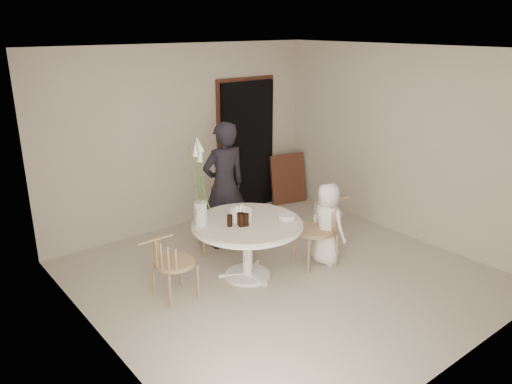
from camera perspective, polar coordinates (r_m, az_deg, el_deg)
ground at (r=6.27m, az=3.03°, el=-9.48°), size 4.50×4.50×0.00m
room_shell at (r=5.69m, az=3.30°, el=5.05°), size 4.50×4.50×4.50m
doorway at (r=8.18m, az=-1.00°, el=5.21°), size 1.00×0.10×2.10m
door_trim at (r=8.19m, az=-1.18°, el=5.66°), size 1.12×0.03×2.22m
table at (r=5.98m, az=-0.99°, el=-4.39°), size 1.33×1.33×0.73m
picture_frame at (r=8.60m, az=3.70°, el=1.52°), size 0.67×0.33×0.85m
chair_far at (r=6.88m, az=-4.89°, el=-1.70°), size 0.61×0.63×0.88m
chair_right at (r=6.42m, az=7.84°, el=-3.43°), size 0.60×0.57×0.87m
chair_left at (r=5.61m, az=-10.28°, el=-7.53°), size 0.48×0.45×0.79m
girl at (r=6.76m, az=-3.66°, el=0.73°), size 0.67×0.47×1.75m
boy at (r=6.42m, az=8.15°, el=-3.66°), size 0.36×0.54×1.08m
birthday_cake at (r=5.96m, az=-1.73°, el=-2.61°), size 0.27×0.27×0.18m
cola_tumbler_a at (r=5.77m, az=-1.66°, el=-3.18°), size 0.08×0.08×0.16m
cola_tumbler_b at (r=5.79m, az=-1.14°, el=-3.19°), size 0.08×0.08×0.15m
cola_tumbler_c at (r=5.78m, az=-3.02°, el=-3.29°), size 0.07×0.07×0.14m
cola_tumbler_d at (r=5.82m, az=-1.86°, el=-3.08°), size 0.07×0.07×0.14m
plate_stack at (r=6.02m, az=3.58°, el=-2.82°), size 0.22×0.22×0.05m
flower_vase at (r=5.73m, az=-6.43°, el=-0.29°), size 0.15×0.15×1.06m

